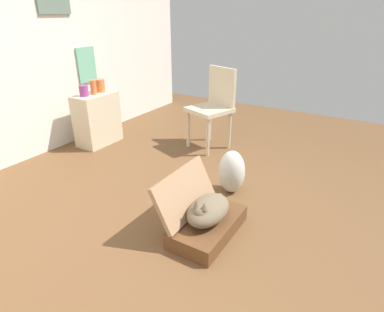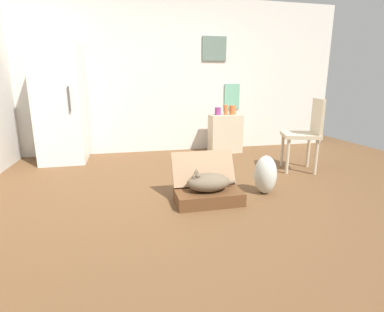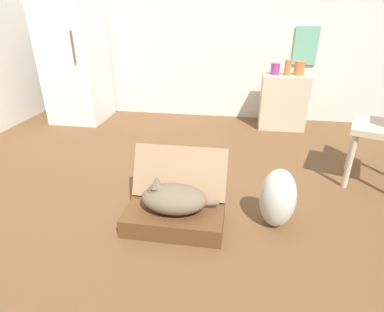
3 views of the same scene
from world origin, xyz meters
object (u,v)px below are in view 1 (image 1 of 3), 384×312
side_table (97,119)px  vase_round (93,87)px  plastic_bag_white (232,172)px  suitcase_base (208,226)px  cat (208,210)px  chair (214,105)px  vase_tall (84,91)px  vase_short (100,86)px

side_table → vase_round: vase_round is taller
side_table → vase_round: 0.42m
plastic_bag_white → side_table: (0.24, 2.03, 0.12)m
suitcase_base → plastic_bag_white: size_ratio=1.57×
suitcase_base → cat: cat is taller
plastic_bag_white → chair: bearing=36.8°
vase_tall → plastic_bag_white: bearing=-92.8°
chair → suitcase_base: bearing=-44.4°
vase_short → cat: bearing=-116.1°
chair → vase_short: bearing=-139.0°
suitcase_base → vase_round: 2.44m
vase_short → vase_tall: bearing=-178.5°
side_table → vase_round: (0.00, -0.00, 0.42)m
vase_round → vase_tall: bearing=170.8°
cat → side_table: size_ratio=0.79×
suitcase_base → vase_round: (0.92, 2.15, 0.68)m
vase_short → vase_round: 0.14m
suitcase_base → vase_tall: size_ratio=5.18×
side_table → vase_tall: 0.42m
cat → chair: bearing=26.8°
side_table → vase_short: size_ratio=4.19×
plastic_bag_white → vase_short: bearing=79.7°
suitcase_base → vase_tall: (0.78, 2.17, 0.66)m
plastic_bag_white → cat: bearing=-169.9°
chair → cat: bearing=-44.5°
cat → suitcase_base: bearing=-2.6°
cat → plastic_bag_white: 0.70m
vase_tall → vase_round: 0.14m
cat → vase_round: bearing=66.6°
plastic_bag_white → vase_tall: bearing=87.2°
suitcase_base → vase_short: 2.51m
side_table → vase_short: (0.14, 0.03, 0.41)m
side_table → vase_round: size_ratio=3.82×
plastic_bag_white → side_table: bearing=83.4°
vase_short → chair: size_ratio=0.16×
plastic_bag_white → vase_tall: size_ratio=3.30×
suitcase_base → vase_round: vase_round is taller
side_table → vase_short: 0.43m
side_table → chair: (0.69, -1.33, 0.22)m
plastic_bag_white → chair: (0.93, 0.70, 0.34)m
cat → vase_tall: bearing=69.9°
cat → vase_tall: size_ratio=4.00×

